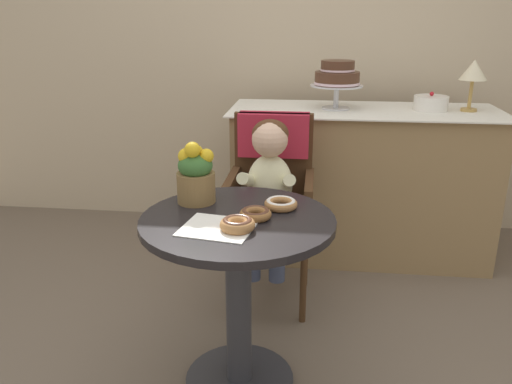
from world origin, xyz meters
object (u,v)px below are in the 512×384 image
donut_mid (237,224)px  donut_side (256,213)px  wicker_chair (272,178)px  round_layer_cake (431,103)px  table_lamp (474,72)px  seated_child (269,180)px  donut_front (281,203)px  flower_vase (196,174)px  tiered_cake_stand (337,77)px  cafe_table (238,270)px

donut_mid → donut_side: 0.13m
wicker_chair → round_layer_cake: (0.86, 0.57, 0.30)m
donut_side → table_lamp: 1.73m
wicker_chair → seated_child: seated_child is taller
wicker_chair → donut_front: size_ratio=7.50×
flower_vase → round_layer_cake: 1.61m
seated_child → donut_front: (0.09, -0.47, 0.06)m
donut_mid → tiered_cake_stand: size_ratio=0.41×
seated_child → table_lamp: (1.07, 0.73, 0.44)m
donut_front → donut_mid: bearing=-119.6°
donut_mid → round_layer_cake: (0.90, 1.43, 0.20)m
seated_child → donut_mid: (-0.04, -0.71, 0.07)m
tiered_cake_stand → table_lamp: size_ratio=1.05×
round_layer_cake → table_lamp: 0.27m
wicker_chair → donut_mid: size_ratio=7.77×
tiered_cake_stand → table_lamp: 0.75m
seated_child → donut_front: seated_child is taller
donut_front → donut_side: (-0.08, -0.11, 0.00)m
donut_side → wicker_chair: bearing=90.5°
donut_mid → cafe_table: bearing=98.5°
cafe_table → round_layer_cake: size_ratio=3.76×
donut_mid → donut_side: size_ratio=1.05×
round_layer_cake → tiered_cake_stand: bearing=-178.2°
tiered_cake_stand → flower_vase: bearing=-116.2°
flower_vase → donut_front: bearing=-5.5°
cafe_table → tiered_cake_stand: size_ratio=2.40×
round_layer_cake → donut_front: bearing=-122.6°
cafe_table → seated_child: seated_child is taller
wicker_chair → cafe_table: bearing=-99.3°
wicker_chair → flower_vase: (-0.25, -0.60, 0.19)m
wicker_chair → tiered_cake_stand: (0.32, 0.56, 0.44)m
cafe_table → seated_child: 0.62m
donut_side → flower_vase: bearing=149.8°
seated_child → flower_vase: flower_vase is taller
cafe_table → table_lamp: bearing=49.4°
cafe_table → donut_side: size_ratio=6.17×
donut_side → tiered_cake_stand: tiered_cake_stand is taller
seated_child → flower_vase: bearing=-119.3°
wicker_chair → donut_mid: 0.87m
tiered_cake_stand → donut_front: bearing=-101.0°
flower_vase → table_lamp: 1.78m
donut_side → tiered_cake_stand: size_ratio=0.39×
flower_vase → wicker_chair: bearing=67.5°
cafe_table → tiered_cake_stand: 1.47m
donut_mid → donut_side: bearing=67.6°
wicker_chair → donut_side: size_ratio=8.17×
donut_mid → seated_child: bearing=86.5°
donut_mid → table_lamp: 1.85m
donut_front → flower_vase: flower_vase is taller
seated_child → donut_front: size_ratio=5.71×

